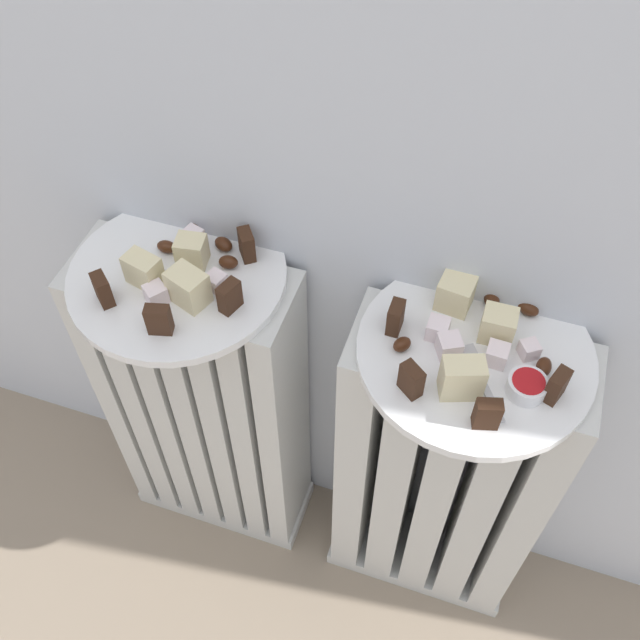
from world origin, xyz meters
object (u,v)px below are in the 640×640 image
at_px(radiator_right, 439,480).
at_px(plate_right, 475,353).
at_px(plate_left, 178,276).
at_px(fork, 480,376).
at_px(radiator_left, 209,411).
at_px(jam_bowl_right, 527,386).

height_order(radiator_right, plate_right, plate_right).
bearing_deg(plate_right, plate_left, 180.00).
bearing_deg(plate_right, radiator_right, -90.00).
distance_m(radiator_right, fork, 0.34).
relative_size(radiator_left, fork, 6.58).
relative_size(radiator_right, plate_left, 2.28).
xyz_separation_m(radiator_left, jam_bowl_right, (0.44, -0.04, 0.34)).
bearing_deg(radiator_left, plate_right, 0.00).
bearing_deg(fork, plate_left, 174.74).
height_order(radiator_left, plate_right, plate_right).
relative_size(plate_right, fork, 2.88).
relative_size(plate_left, plate_right, 1.00).
bearing_deg(fork, radiator_left, 174.74).
relative_size(radiator_right, fork, 6.58).
height_order(plate_left, jam_bowl_right, jam_bowl_right).
relative_size(radiator_left, jam_bowl_right, 14.31).
bearing_deg(radiator_left, fork, -5.26).
height_order(plate_left, plate_right, same).
xyz_separation_m(plate_left, jam_bowl_right, (0.44, -0.04, 0.02)).
height_order(plate_right, jam_bowl_right, jam_bowl_right).
distance_m(plate_left, plate_right, 0.38).
bearing_deg(jam_bowl_right, plate_left, 174.98).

